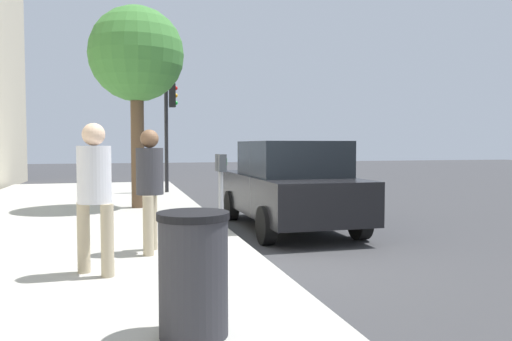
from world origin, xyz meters
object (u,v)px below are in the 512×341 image
pedestrian_bystander (94,185)px  parked_sedan_near (289,185)px  parking_meter (221,180)px  pedestrian_at_meter (150,180)px  traffic_signal (169,118)px  street_tree (137,56)px  trash_bin (193,274)px

pedestrian_bystander → parked_sedan_near: 4.83m
parking_meter → pedestrian_at_meter: pedestrian_at_meter is taller
traffic_signal → street_tree: bearing=163.6°
parking_meter → pedestrian_bystander: pedestrian_bystander is taller
street_tree → trash_bin: bearing=-178.7°
pedestrian_at_meter → street_tree: (5.31, 0.02, 2.66)m
parked_sedan_near → trash_bin: (-5.45, 2.68, -0.24)m
pedestrian_at_meter → pedestrian_bystander: bearing=-112.0°
parked_sedan_near → traffic_signal: bearing=14.1°
trash_bin → pedestrian_bystander: bearing=21.7°
parking_meter → trash_bin: (-3.37, 0.88, -0.51)m
pedestrian_at_meter → pedestrian_bystander: size_ratio=0.98×
pedestrian_bystander → traffic_signal: size_ratio=0.50×
pedestrian_bystander → street_tree: bearing=37.7°
parking_meter → pedestrian_at_meter: size_ratio=0.80×
pedestrian_bystander → parking_meter: bearing=-12.2°
street_tree → trash_bin: 9.14m
parking_meter → trash_bin: parking_meter is taller
pedestrian_bystander → parked_sedan_near: size_ratio=0.41×
pedestrian_bystander → parked_sedan_near: (3.26, -3.55, -0.33)m
parking_meter → trash_bin: 3.52m
pedestrian_at_meter → parking_meter: bearing=17.0°
parking_meter → parked_sedan_near: size_ratio=0.32×
traffic_signal → trash_bin: (-12.39, 0.93, -1.92)m
parked_sedan_near → trash_bin: 6.08m
parked_sedan_near → trash_bin: bearing=153.8°
street_tree → trash_bin: size_ratio=4.86×
traffic_signal → trash_bin: size_ratio=3.56×
pedestrian_bystander → parked_sedan_near: pedestrian_bystander is taller
pedestrian_at_meter → trash_bin: bearing=-75.9°
parked_sedan_near → traffic_signal: 7.35m
parking_meter → street_tree: bearing=11.6°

